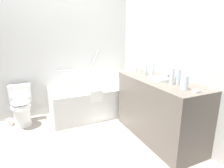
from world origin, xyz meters
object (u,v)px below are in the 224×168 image
object	(u,v)px
bathtub	(95,99)
water_bottle_3	(178,76)
sink_basin	(158,79)
toilet	(21,106)
sink_faucet	(168,77)
water_bottle_1	(145,69)
bath_mat	(107,127)
drinking_glass_0	(140,71)
drinking_glass_1	(135,70)
water_bottle_2	(172,76)
soap_dish	(197,91)
water_bottle_0	(185,82)
toilet_paper_roll	(9,122)
drinking_glass_2	(183,84)
water_bottle_4	(152,68)

from	to	relation	value
bathtub	water_bottle_3	world-z (taller)	bathtub
sink_basin	toilet	bearing A→B (deg)	144.89
bathtub	sink_faucet	xyz separation A→B (m)	(0.71, -1.19, 0.63)
water_bottle_1	bath_mat	xyz separation A→B (m)	(-0.60, 0.19, -0.97)
sink_faucet	drinking_glass_0	world-z (taller)	drinking_glass_0
bathtub	drinking_glass_1	xyz separation A→B (m)	(0.55, -0.55, 0.64)
bathtub	water_bottle_2	bearing A→B (deg)	-68.52
bath_mat	sink_basin	bearing A→B (deg)	-46.94
soap_dish	water_bottle_2	bearing A→B (deg)	94.40
water_bottle_0	drinking_glass_0	bearing A→B (deg)	88.37
water_bottle_1	toilet_paper_roll	xyz separation A→B (m)	(-2.09, 0.94, -0.92)
toilet	sink_basin	distance (m)	2.30
drinking_glass_0	drinking_glass_2	bearing A→B (deg)	-89.70
sink_basin	water_bottle_2	distance (m)	0.25
water_bottle_2	water_bottle_4	size ratio (longest dim) A/B	0.96
water_bottle_3	soap_dish	size ratio (longest dim) A/B	2.47
water_bottle_0	drinking_glass_0	xyz separation A→B (m)	(0.03, 1.01, -0.05)
drinking_glass_0	drinking_glass_1	size ratio (longest dim) A/B	1.06
drinking_glass_2	water_bottle_4	bearing A→B (deg)	84.89
bathtub	toilet	size ratio (longest dim) A/B	2.37
sink_faucet	water_bottle_2	size ratio (longest dim) A/B	0.65
sink_faucet	water_bottle_0	bearing A→B (deg)	-108.73
drinking_glass_2	sink_faucet	bearing A→B (deg)	72.53
soap_dish	toilet_paper_roll	size ratio (longest dim) A/B	0.81
sink_basin	sink_faucet	world-z (taller)	sink_faucet
water_bottle_0	drinking_glass_2	xyz separation A→B (m)	(0.03, 0.07, -0.05)
water_bottle_3	water_bottle_2	bearing A→B (deg)	161.05
bathtub	water_bottle_1	xyz separation A→B (m)	(0.59, -0.79, 0.68)
water_bottle_4	toilet	bearing A→B (deg)	152.75
drinking_glass_0	drinking_glass_1	xyz separation A→B (m)	(-0.02, 0.10, -0.00)
drinking_glass_0	drinking_glass_1	world-z (taller)	drinking_glass_0
toilet	water_bottle_3	xyz separation A→B (m)	(1.92, -1.54, 0.66)
drinking_glass_0	sink_faucet	bearing A→B (deg)	-75.77
water_bottle_3	soap_dish	bearing A→B (deg)	-97.96
water_bottle_3	drinking_glass_1	xyz separation A→B (m)	(-0.09, 0.90, -0.07)
toilet	soap_dish	world-z (taller)	soap_dish
water_bottle_4	drinking_glass_0	world-z (taller)	water_bottle_4
water_bottle_2	water_bottle_3	distance (m)	0.08
bathtub	drinking_glass_1	world-z (taller)	bathtub
sink_faucet	water_bottle_4	bearing A→B (deg)	103.01
water_bottle_0	drinking_glass_2	bearing A→B (deg)	64.24
drinking_glass_2	drinking_glass_1	bearing A→B (deg)	91.64
toilet	water_bottle_0	xyz separation A→B (m)	(1.82, -1.76, 0.64)
sink_basin	water_bottle_0	distance (m)	0.49
sink_basin	toilet_paper_roll	bearing A→B (deg)	146.62
bathtub	toilet_paper_roll	bearing A→B (deg)	174.09
soap_dish	toilet_paper_roll	bearing A→B (deg)	136.93
toilet	drinking_glass_0	distance (m)	2.09
water_bottle_4	soap_dish	size ratio (longest dim) A/B	2.69
bathtub	toilet	distance (m)	1.28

